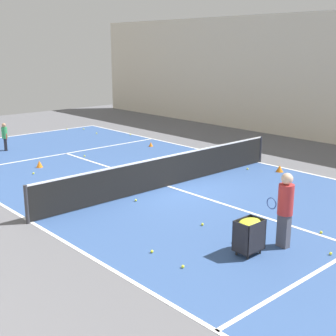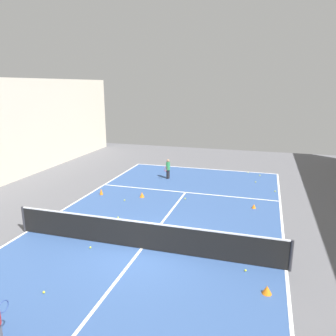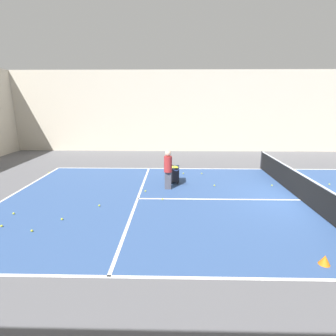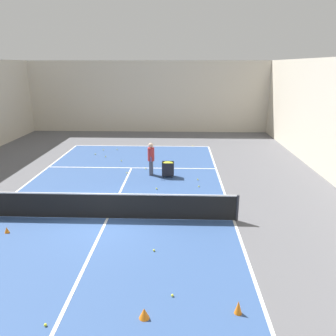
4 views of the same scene
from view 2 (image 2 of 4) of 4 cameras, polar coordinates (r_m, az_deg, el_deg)
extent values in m
plane|color=#5B5B60|center=(12.05, -4.61, -13.83)|extent=(38.86, 38.86, 0.00)
cube|color=#335189|center=(12.05, -4.61, -13.82)|extent=(9.75, 23.87, 0.00)
cube|color=white|center=(22.87, 6.26, -0.13)|extent=(9.75, 0.10, 0.00)
cube|color=white|center=(11.42, 19.91, -16.39)|extent=(0.10, 23.87, 0.00)
cube|color=white|center=(14.40, -23.31, -10.11)|extent=(0.10, 23.87, 0.00)
cube|color=white|center=(17.82, 3.06, -4.25)|extent=(9.75, 0.10, 0.00)
cube|color=white|center=(12.04, -4.61, -13.81)|extent=(0.10, 13.13, 0.00)
cylinder|color=#2D2D33|center=(11.18, 20.66, -14.12)|extent=(0.10, 0.10, 1.05)
cylinder|color=#2D2D33|center=(14.26, -23.83, -8.14)|extent=(0.10, 0.10, 1.05)
cube|color=black|center=(11.82, -4.66, -11.66)|extent=(9.85, 0.03, 0.98)
cube|color=white|center=(11.60, -4.71, -9.37)|extent=(9.85, 0.04, 0.05)
cube|color=black|center=(20.31, 0.00, -1.10)|extent=(0.17, 0.22, 0.56)
cylinder|color=#2D8C4C|center=(20.17, 0.00, 0.34)|extent=(0.31, 0.31, 0.49)
sphere|color=#A87A5B|center=(20.09, 0.00, 1.28)|extent=(0.19, 0.19, 0.19)
torus|color=#B22D2D|center=(19.93, -0.38, -0.20)|extent=(0.11, 0.28, 0.28)
torus|color=#2D478C|center=(8.55, -26.74, -20.73)|extent=(0.05, 0.29, 0.28)
cone|color=orange|center=(10.12, 16.86, -19.63)|extent=(0.27, 0.27, 0.24)
cone|color=orange|center=(17.08, -4.55, -4.65)|extent=(0.25, 0.25, 0.27)
cone|color=orange|center=(12.44, 12.35, -12.62)|extent=(0.17, 0.17, 0.21)
cone|color=orange|center=(16.08, 14.72, -6.44)|extent=(0.20, 0.20, 0.20)
cone|color=orange|center=(17.76, -11.56, -4.02)|extent=(0.19, 0.19, 0.35)
sphere|color=yellow|center=(10.39, -20.81, -19.56)|extent=(0.07, 0.07, 0.07)
sphere|color=yellow|center=(16.77, 3.00, -5.34)|extent=(0.07, 0.07, 0.07)
sphere|color=yellow|center=(20.24, 15.00, -2.36)|extent=(0.07, 0.07, 0.07)
sphere|color=yellow|center=(12.59, 15.20, -12.82)|extent=(0.07, 0.07, 0.07)
sphere|color=yellow|center=(14.64, -8.69, -8.51)|extent=(0.07, 0.07, 0.07)
sphere|color=yellow|center=(21.76, 15.70, -1.25)|extent=(0.07, 0.07, 0.07)
sphere|color=yellow|center=(12.33, -13.37, -13.31)|extent=(0.07, 0.07, 0.07)
sphere|color=yellow|center=(18.81, 18.14, -3.86)|extent=(0.07, 0.07, 0.07)
sphere|color=yellow|center=(16.68, -7.57, -5.57)|extent=(0.07, 0.07, 0.07)
sphere|color=yellow|center=(22.27, 13.78, -0.77)|extent=(0.07, 0.07, 0.07)
sphere|color=yellow|center=(10.99, 13.35, -16.96)|extent=(0.07, 0.07, 0.07)
camera|label=1|loc=(14.01, -77.19, -1.57)|focal=50.00mm
camera|label=3|loc=(7.89, 65.97, -7.50)|focal=28.00mm
camera|label=4|loc=(22.31, -0.81, 14.31)|focal=35.00mm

